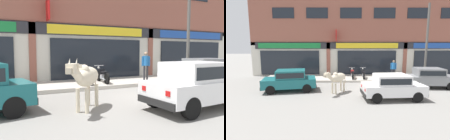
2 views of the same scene
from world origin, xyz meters
The scene contains 11 objects.
ground_plane centered at (0.00, 0.00, 0.00)m, with size 90.00×90.00×0.00m, color gray.
sidewalk centered at (0.00, 3.76, 0.09)m, with size 19.00×3.11×0.18m, color #B7AFA3.
shop_building centered at (0.00, 5.57, 4.94)m, with size 23.00×1.40×10.27m.
cow centered at (-2.97, -0.88, 1.01)m, with size 1.57×1.77×1.61m.
car_0 centered at (-6.21, -0.33, 0.81)m, with size 3.80×2.21×1.46m.
car_1 centered at (3.84, 0.51, 0.81)m, with size 3.70×1.85×1.46m.
car_2 centered at (0.25, -2.18, 0.81)m, with size 3.69×1.81×1.46m.
motorcycle_0 centered at (-1.60, 3.28, 0.56)m, with size 0.52×1.81×0.88m.
motorcycle_1 centered at (-0.61, 3.32, 0.56)m, with size 0.52×1.81×0.88m.
pedestrian centered at (2.06, 3.25, 1.16)m, with size 0.49×0.32×1.60m.
utility_pole centered at (4.50, 2.50, 3.33)m, with size 0.18×0.18×6.32m, color #595651.
Camera 2 is at (-3.00, -12.13, 3.24)m, focal length 28.00 mm.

